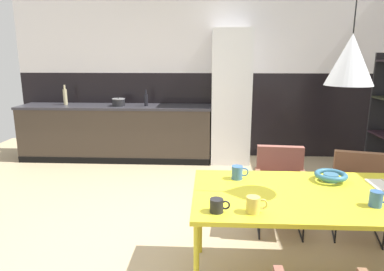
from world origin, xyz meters
TOP-DOWN VIEW (x-y plane):
  - ground_plane at (0.00, 0.00)m, footprint 7.93×7.93m
  - back_wall_splashback_dark at (0.00, 2.97)m, footprint 6.10×0.12m
  - back_wall_panel_upper at (0.00, 2.97)m, footprint 6.10×0.12m
  - kitchen_counter at (-1.35, 2.61)m, footprint 3.14×0.63m
  - refrigerator_column at (0.53, 2.61)m, footprint 0.61×0.60m
  - dining_table at (1.08, -0.58)m, footprint 1.98×0.94m
  - armchair_head_of_table at (1.63, 0.28)m, footprint 0.58×0.57m
  - armchair_near_window at (0.90, 0.35)m, footprint 0.52×0.51m
  - fruit_bowl at (1.13, -0.33)m, footprint 0.25×0.25m
  - mug_wide_latte at (0.47, -0.91)m, footprint 0.13×0.09m
  - mug_glass_clear at (1.27, -0.78)m, footprint 0.13×0.08m
  - mug_white_ceramic at (0.25, -0.92)m, footprint 0.13×0.08m
  - mug_dark_espresso at (0.42, -0.32)m, footprint 0.13×0.09m
  - cooking_pot at (-1.27, 2.55)m, footprint 0.21×0.21m
  - bottle_spice_small at (-0.83, 2.57)m, footprint 0.06×0.06m
  - bottle_vinegar_dark at (-2.19, 2.65)m, footprint 0.06×0.06m
  - pendant_lamp_over_table_near at (1.08, -0.63)m, footprint 0.30×0.30m

SIDE VIEW (x-z plane):
  - ground_plane at x=0.00m, z-range 0.00..0.00m
  - kitchen_counter at x=-1.35m, z-range 0.00..0.91m
  - armchair_head_of_table at x=1.63m, z-range 0.11..0.90m
  - armchair_near_window at x=0.90m, z-range 0.11..0.92m
  - back_wall_splashback_dark at x=0.00m, z-range 0.00..1.42m
  - dining_table at x=1.08m, z-range 0.34..1.09m
  - mug_white_ceramic at x=0.25m, z-range 0.75..0.84m
  - fruit_bowl at x=1.13m, z-range 0.76..0.83m
  - mug_glass_clear at x=1.27m, z-range 0.75..0.85m
  - mug_wide_latte at x=0.47m, z-range 0.75..0.85m
  - mug_dark_espresso at x=0.42m, z-range 0.75..0.86m
  - cooking_pot at x=-1.27m, z-range 0.89..1.04m
  - bottle_spice_small at x=-0.83m, z-range 0.88..1.14m
  - bottle_vinegar_dark at x=-2.19m, z-range 0.88..1.21m
  - refrigerator_column at x=0.53m, z-range 0.00..2.10m
  - pendant_lamp_over_table_near at x=1.08m, z-range 1.03..2.31m
  - back_wall_panel_upper at x=0.00m, z-range 1.42..2.83m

